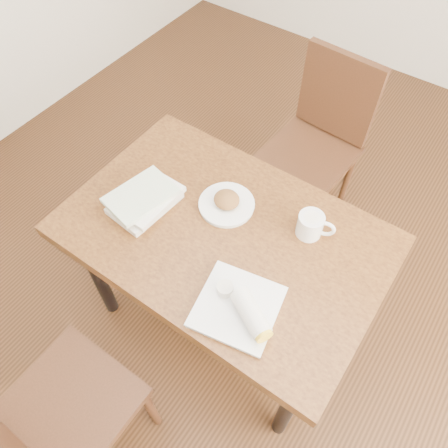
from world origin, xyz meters
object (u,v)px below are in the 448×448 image
Objects in this scene: chair_far at (320,135)px; plate_burrito at (242,309)px; coffee_mug at (311,225)px; chair_near at (44,421)px; plate_scone at (227,203)px; table at (224,244)px; book_stack at (145,200)px.

chair_far is 3.09× the size of plate_burrito.
chair_near is at bearing -110.98° from coffee_mug.
plate_burrito is at bearing -48.91° from plate_scone.
plate_scone is at bearing 120.26° from table.
chair_near is 0.83m from book_stack.
chair_near and chair_far have the same top height.
chair_far is at bearing 87.39° from plate_scone.
chair_near reaches higher than coffee_mug.
coffee_mug is at bearing 85.84° from plate_burrito.
table is 0.35m from plate_burrito.
plate_scone reaches higher than table.
chair_near is at bearing -120.64° from plate_burrito.
chair_near is 1.75m from chair_far.
chair_far reaches higher than plate_burrito.
coffee_mug reaches higher than plate_scone.
book_stack is at bearing 163.79° from plate_burrito.
coffee_mug reaches higher than table.
table is 0.90m from chair_far.
plate_burrito reaches higher than book_stack.
table is 0.16m from plate_scone.
plate_burrito is 0.58m from book_stack.
plate_scone is 0.32m from book_stack.
table is 3.89× the size of plate_burrito.
plate_burrito reaches higher than table.
plate_scone is 1.56× the size of coffee_mug.
book_stack is at bearing -156.88° from coffee_mug.
chair_near is 1.00× the size of chair_far.
plate_burrito is at bearing -16.21° from book_stack.
coffee_mug is 0.64m from book_stack.
book_stack is at bearing -145.94° from plate_scone.
coffee_mug is at bearing 23.12° from book_stack.
coffee_mug is 0.41m from plate_burrito.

